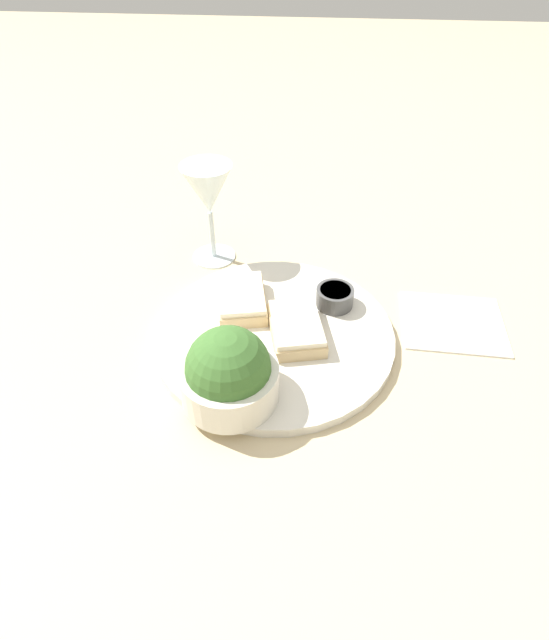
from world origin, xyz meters
TOP-DOWN VIEW (x-y plane):
  - ground_plane at (0.00, 0.00)m, footprint 4.00×4.00m
  - dinner_plate at (0.00, 0.00)m, footprint 0.32×0.32m
  - salad_bowl at (-0.11, 0.04)m, footprint 0.11×0.11m
  - sauce_ramekin at (0.06, -0.08)m, footprint 0.05×0.05m
  - cheese_toast_near at (0.05, 0.05)m, footprint 0.11×0.08m
  - cheese_toast_far at (-0.01, -0.03)m, footprint 0.11×0.09m
  - wine_glass at (0.18, 0.12)m, footprint 0.08×0.08m
  - napkin at (0.05, -0.25)m, footprint 0.13×0.14m

SIDE VIEW (x-z plane):
  - ground_plane at x=0.00m, z-range 0.00..0.00m
  - napkin at x=0.05m, z-range 0.00..0.01m
  - dinner_plate at x=0.00m, z-range 0.00..0.01m
  - cheese_toast_near at x=0.05m, z-range 0.01..0.04m
  - cheese_toast_far at x=-0.01m, z-range 0.01..0.04m
  - sauce_ramekin at x=0.06m, z-range 0.02..0.04m
  - salad_bowl at x=-0.11m, z-range 0.00..0.10m
  - wine_glass at x=0.18m, z-range 0.03..0.19m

